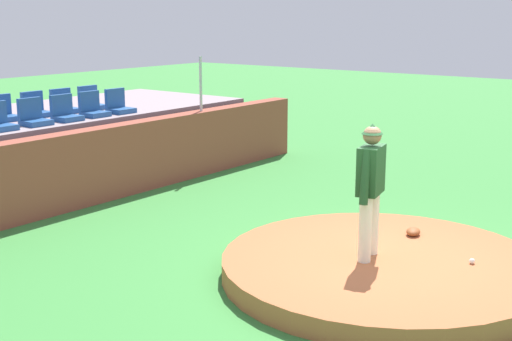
{
  "coord_description": "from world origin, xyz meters",
  "views": [
    {
      "loc": [
        -7.97,
        -3.97,
        3.44
      ],
      "look_at": [
        0.0,
        2.12,
        1.17
      ],
      "focal_mm": 48.76,
      "sensor_mm": 36.0,
      "label": 1
    }
  ],
  "objects_px": {
    "stadium_chair_4": "(93,109)",
    "stadium_chair_10": "(64,105)",
    "stadium_chair_9": "(36,109)",
    "stadium_chair_8": "(3,113)",
    "fielding_glove": "(413,232)",
    "stadium_chair_2": "(33,117)",
    "baseball": "(472,261)",
    "stadium_chair_5": "(119,105)",
    "stadium_chair_3": "(65,113)",
    "stadium_chair_11": "(91,102)",
    "pitcher": "(371,181)"
  },
  "relations": [
    {
      "from": "stadium_chair_3",
      "to": "stadium_chair_11",
      "type": "height_order",
      "value": "same"
    },
    {
      "from": "fielding_glove",
      "to": "baseball",
      "type": "bearing_deg",
      "value": -137.07
    },
    {
      "from": "pitcher",
      "to": "stadium_chair_8",
      "type": "xyz_separation_m",
      "value": [
        -0.27,
        7.81,
        0.26
      ]
    },
    {
      "from": "stadium_chair_9",
      "to": "stadium_chair_10",
      "type": "bearing_deg",
      "value": 179.2
    },
    {
      "from": "stadium_chair_8",
      "to": "stadium_chair_11",
      "type": "bearing_deg",
      "value": 179.18
    },
    {
      "from": "fielding_glove",
      "to": "stadium_chair_4",
      "type": "height_order",
      "value": "stadium_chair_4"
    },
    {
      "from": "stadium_chair_5",
      "to": "stadium_chair_11",
      "type": "relative_size",
      "value": 1.0
    },
    {
      "from": "baseball",
      "to": "stadium_chair_4",
      "type": "bearing_deg",
      "value": 86.05
    },
    {
      "from": "fielding_glove",
      "to": "stadium_chair_8",
      "type": "bearing_deg",
      "value": 83.65
    },
    {
      "from": "stadium_chair_9",
      "to": "pitcher",
      "type": "bearing_deg",
      "value": 86.72
    },
    {
      "from": "stadium_chair_5",
      "to": "stadium_chair_8",
      "type": "bearing_deg",
      "value": -24.27
    },
    {
      "from": "stadium_chair_2",
      "to": "stadium_chair_4",
      "type": "relative_size",
      "value": 1.0
    },
    {
      "from": "stadium_chair_3",
      "to": "stadium_chair_4",
      "type": "bearing_deg",
      "value": -177.81
    },
    {
      "from": "pitcher",
      "to": "stadium_chair_8",
      "type": "bearing_deg",
      "value": 79.23
    },
    {
      "from": "stadium_chair_11",
      "to": "stadium_chair_2",
      "type": "bearing_deg",
      "value": 23.24
    },
    {
      "from": "stadium_chair_2",
      "to": "stadium_chair_11",
      "type": "xyz_separation_m",
      "value": [
        2.09,
        0.9,
        0.0
      ]
    },
    {
      "from": "stadium_chair_4",
      "to": "stadium_chair_9",
      "type": "height_order",
      "value": "same"
    },
    {
      "from": "stadium_chair_2",
      "to": "stadium_chair_10",
      "type": "relative_size",
      "value": 1.0
    },
    {
      "from": "stadium_chair_5",
      "to": "stadium_chair_10",
      "type": "relative_size",
      "value": 1.0
    },
    {
      "from": "stadium_chair_5",
      "to": "stadium_chair_9",
      "type": "distance_m",
      "value": 1.65
    },
    {
      "from": "stadium_chair_11",
      "to": "stadium_chair_8",
      "type": "bearing_deg",
      "value": -0.82
    },
    {
      "from": "fielding_glove",
      "to": "stadium_chair_2",
      "type": "xyz_separation_m",
      "value": [
        -1.48,
        6.96,
        1.25
      ]
    },
    {
      "from": "baseball",
      "to": "stadium_chair_9",
      "type": "height_order",
      "value": "stadium_chair_9"
    },
    {
      "from": "stadium_chair_4",
      "to": "stadium_chair_10",
      "type": "relative_size",
      "value": 1.0
    },
    {
      "from": "stadium_chair_3",
      "to": "stadium_chair_4",
      "type": "height_order",
      "value": "same"
    },
    {
      "from": "stadium_chair_2",
      "to": "stadium_chair_3",
      "type": "relative_size",
      "value": 1.0
    },
    {
      "from": "fielding_glove",
      "to": "stadium_chair_10",
      "type": "height_order",
      "value": "stadium_chair_10"
    },
    {
      "from": "stadium_chair_10",
      "to": "stadium_chair_8",
      "type": "bearing_deg",
      "value": -1.77
    },
    {
      "from": "fielding_glove",
      "to": "stadium_chair_2",
      "type": "distance_m",
      "value": 7.22
    },
    {
      "from": "stadium_chair_4",
      "to": "stadium_chair_8",
      "type": "distance_m",
      "value": 1.7
    },
    {
      "from": "stadium_chair_2",
      "to": "stadium_chair_8",
      "type": "distance_m",
      "value": 0.93
    },
    {
      "from": "stadium_chair_11",
      "to": "fielding_glove",
      "type": "bearing_deg",
      "value": 85.54
    },
    {
      "from": "stadium_chair_8",
      "to": "baseball",
      "type": "bearing_deg",
      "value": 95.52
    },
    {
      "from": "stadium_chair_11",
      "to": "baseball",
      "type": "bearing_deg",
      "value": 82.04
    },
    {
      "from": "stadium_chair_4",
      "to": "stadium_chair_10",
      "type": "bearing_deg",
      "value": -88.21
    },
    {
      "from": "baseball",
      "to": "stadium_chair_5",
      "type": "distance_m",
      "value": 8.25
    },
    {
      "from": "stadium_chair_8",
      "to": "stadium_chair_10",
      "type": "bearing_deg",
      "value": 178.23
    },
    {
      "from": "stadium_chair_4",
      "to": "baseball",
      "type": "bearing_deg",
      "value": 86.05
    },
    {
      "from": "pitcher",
      "to": "stadium_chair_11",
      "type": "bearing_deg",
      "value": 63.84
    },
    {
      "from": "pitcher",
      "to": "stadium_chair_5",
      "type": "xyz_separation_m",
      "value": [
        1.82,
        6.87,
        0.26
      ]
    },
    {
      "from": "baseball",
      "to": "fielding_glove",
      "type": "height_order",
      "value": "fielding_glove"
    },
    {
      "from": "stadium_chair_2",
      "to": "stadium_chair_10",
      "type": "distance_m",
      "value": 1.63
    },
    {
      "from": "stadium_chair_2",
      "to": "stadium_chair_9",
      "type": "height_order",
      "value": "same"
    },
    {
      "from": "baseball",
      "to": "stadium_chair_4",
      "type": "height_order",
      "value": "stadium_chair_4"
    },
    {
      "from": "stadium_chair_3",
      "to": "stadium_chair_4",
      "type": "relative_size",
      "value": 1.0
    },
    {
      "from": "pitcher",
      "to": "stadium_chair_4",
      "type": "bearing_deg",
      "value": 67.71
    },
    {
      "from": "stadium_chair_5",
      "to": "pitcher",
      "type": "bearing_deg",
      "value": 75.14
    },
    {
      "from": "baseball",
      "to": "fielding_glove",
      "type": "distance_m",
      "value": 1.29
    },
    {
      "from": "stadium_chair_4",
      "to": "stadium_chair_2",
      "type": "bearing_deg",
      "value": 0.34
    },
    {
      "from": "baseball",
      "to": "stadium_chair_3",
      "type": "height_order",
      "value": "stadium_chair_3"
    }
  ]
}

